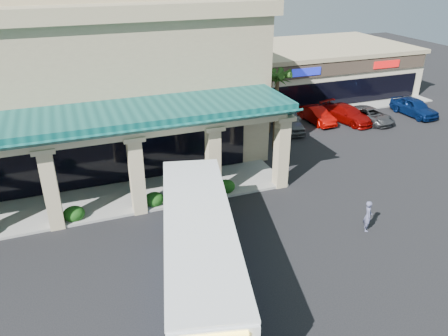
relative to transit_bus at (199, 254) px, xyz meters
name	(u,v)px	position (x,y,z in m)	size (l,w,h in m)	color
ground	(220,251)	(1.69, 2.06, -1.75)	(110.00, 110.00, 0.00)	black
main_building	(32,78)	(-6.31, 18.06, 3.92)	(30.80, 14.80, 11.35)	tan
arcade	(39,169)	(-6.31, 8.86, 1.10)	(30.00, 6.20, 5.70)	#0B4544
strip_mall	(300,69)	(19.69, 26.06, 0.70)	(22.50, 12.50, 4.90)	beige
palm_0	(276,106)	(10.19, 13.06, 1.55)	(2.40, 2.40, 6.60)	#1B3C10
palm_1	(270,99)	(11.19, 16.06, 1.15)	(2.40, 2.40, 5.80)	#1B3C10
broadleaf_tree	(225,91)	(9.19, 21.06, 0.65)	(2.60, 2.60, 4.81)	#133F0E
transit_bus	(199,254)	(0.00, 0.00, 0.00)	(2.92, 12.54, 3.50)	#0F3B9B
pedestrian	(368,216)	(9.72, 1.09, -0.87)	(0.64, 0.42, 1.76)	#545678
car_silver	(288,120)	(13.03, 16.14, -0.92)	(1.96, 4.87, 1.66)	#4D4F51
car_white	(317,115)	(16.21, 16.75, -1.05)	(1.48, 4.23, 1.39)	#980602
car_red	(347,114)	(18.83, 16.01, -1.01)	(2.07, 5.08, 1.47)	#840705
car_gray	(370,115)	(20.76, 15.23, -1.12)	(2.10, 4.57, 1.27)	#3D3E40
car_extra	(414,107)	(25.68, 15.33, -0.94)	(1.92, 4.78, 1.63)	#081D51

